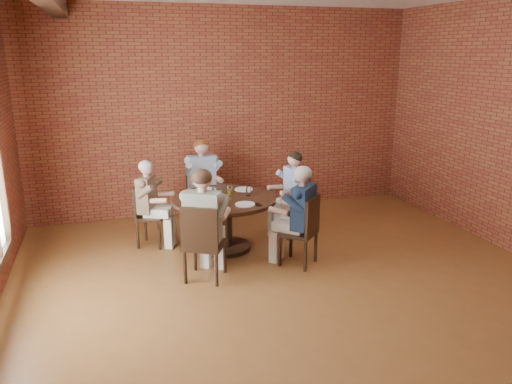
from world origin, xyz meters
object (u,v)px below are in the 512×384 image
object	(u,v)px
diner_b	(203,182)
chair_c	(146,213)
chair_a	(296,203)
chair_b	(202,191)
chair_e	(304,228)
dining_table	(225,213)
smartphone	(258,205)
chair_d	(203,241)
diner_d	(204,225)
diner_a	(292,195)
diner_c	(151,204)
diner_e	(299,216)

from	to	relation	value
diner_b	chair_c	xyz separation A→B (m)	(-0.95, -0.67, -0.20)
chair_a	chair_c	world-z (taller)	chair_a
chair_b	chair_e	size ratio (longest dim) A/B	1.04
dining_table	smartphone	distance (m)	0.61
diner_b	chair_b	bearing A→B (deg)	90.00
dining_table	chair_d	xyz separation A→B (m)	(-0.50, -0.92, -0.01)
diner_d	chair_b	bearing A→B (deg)	-71.97
chair_a	diner_a	bearing A→B (deg)	-90.00
chair_c	chair_b	bearing A→B (deg)	-26.12
chair_d	diner_c	bearing A→B (deg)	-43.13
chair_c	diner_d	size ratio (longest dim) A/B	0.64
chair_d	diner_e	bearing A→B (deg)	-145.30
dining_table	diner_d	distance (m)	0.97
smartphone	chair_d	bearing A→B (deg)	-152.53
diner_b	chair_e	xyz separation A→B (m)	(0.91, -1.98, -0.18)
diner_c	chair_e	size ratio (longest dim) A/B	1.33
dining_table	chair_c	world-z (taller)	chair_c
diner_e	smartphone	distance (m)	0.56
diner_b	diner_d	xyz separation A→B (m)	(-0.38, -1.99, 0.01)
chair_d	smartphone	distance (m)	0.98
chair_a	diner_e	xyz separation A→B (m)	(-0.38, -1.04, 0.16)
chair_b	chair_c	size ratio (longest dim) A/B	1.08
dining_table	diner_e	distance (m)	1.11
dining_table	diner_e	xyz separation A→B (m)	(0.78, -0.78, 0.12)
chair_a	chair_d	world-z (taller)	chair_d
diner_c	diner_e	xyz separation A→B (m)	(1.74, -1.23, 0.04)
chair_a	diner_d	xyz separation A→B (m)	(-1.61, -1.11, 0.20)
diner_b	diner_c	size ratio (longest dim) A/B	1.11
diner_c	smartphone	distance (m)	1.59
chair_e	chair_c	bearing A→B (deg)	-80.41
chair_a	diner_b	world-z (taller)	diner_b
chair_b	diner_e	bearing A→B (deg)	-70.48
dining_table	chair_d	distance (m)	1.05
smartphone	chair_b	bearing A→B (deg)	102.14
diner_e	smartphone	xyz separation A→B (m)	(-0.44, 0.32, 0.10)
diner_a	diner_b	world-z (taller)	diner_b
diner_b	chair_c	size ratio (longest dim) A/B	1.55
diner_d	smartphone	distance (m)	0.88
diner_a	dining_table	bearing A→B (deg)	-90.00
dining_table	diner_d	world-z (taller)	diner_d
diner_a	smartphone	world-z (taller)	diner_a
smartphone	chair_a	bearing A→B (deg)	39.67
diner_a	diner_e	bearing A→B (deg)	-29.47
diner_b	chair_c	world-z (taller)	diner_b
diner_d	chair_d	bearing A→B (deg)	90.00
diner_c	smartphone	bearing A→B (deg)	-99.87
chair_b	diner_d	world-z (taller)	diner_d
diner_d	diner_e	xyz separation A→B (m)	(1.23, 0.06, -0.03)
smartphone	chair_e	bearing A→B (deg)	-38.48
chair_a	diner_e	bearing A→B (deg)	-32.90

